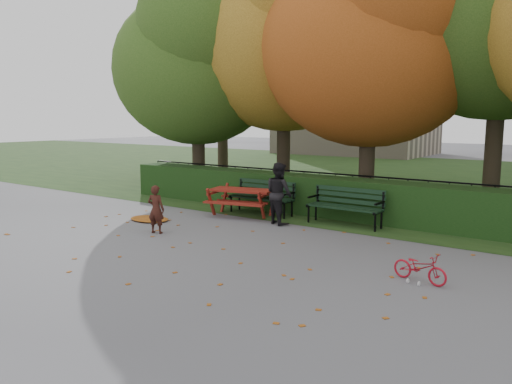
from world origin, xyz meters
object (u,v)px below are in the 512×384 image
Objects in this scene: tree_b at (290,24)px; tree_f at (225,39)px; tree_c at (379,29)px; child at (156,209)px; picnic_table at (242,195)px; bicycle at (420,267)px; adult at (279,193)px; bench_left at (263,194)px; bench_right at (346,203)px; tree_a at (199,56)px.

tree_b is 5.32m from tree_f.
child is at bearing -116.52° from tree_c.
picnic_table reaches higher than bicycle.
child is at bearing 80.18° from adult.
bench_left is 1.22× the size of adult.
tree_b is at bearing -27.99° from tree_f.
bicycle is (5.47, -2.60, -0.30)m from picnic_table.
bench_right is at bearing -83.30° from tree_c.
picnic_table is at bearing -76.77° from tree_b.
tree_c reaches higher than bench_left.
bench_right is 1.22× the size of adult.
tree_b is at bearing 110.58° from bench_left.
adult is (1.63, 2.42, 0.21)m from child.
picnic_table is at bearing 75.26° from bicycle.
child is 2.92m from adult.
bicycle is (3.03, -5.37, -4.59)m from tree_c.
bench_right is 4.17m from bicycle.
child is (-0.60, -3.22, 0.01)m from bench_left.
tree_b is 10.21m from bicycle.
tree_a reaches higher than child.
picnic_table is (-2.44, -2.76, -4.29)m from tree_c.
bench_left is at bearing 69.68° from bicycle.
tree_f is 8.59× the size of child.
tree_a is at bearing 132.35° from picnic_table.
tree_c is 7.68m from bicycle.
bench_left is at bearing -69.42° from tree_b.
bicycle is (11.00, -8.64, -5.46)m from tree_f.
adult reaches higher than bicycle.
bench_left and bench_right have the same top height.
picnic_table is 6.07m from bicycle.
bench_right is (3.54, -3.04, -4.88)m from tree_b.
adult is at bearing -140.50° from child.
tree_a is 5.06× the size of adult.
tree_a is 4.16× the size of bench_left.
tree_b reaches higher than picnic_table.
picnic_table is at bearing 11.68° from adult.
tree_c is 5.65m from picnic_table.
tree_c is 5.22m from adult.
tree_c reaches higher than bicycle.
bench_right is 1.68× the size of child.
bench_left is (5.83, -5.54, -5.17)m from tree_f.
bicycle is (9.05, -4.98, -4.29)m from tree_a.
tree_f reaches higher than bicycle.
child is (5.23, -8.75, -5.16)m from tree_f.
tree_a is 7.00× the size of child.
tree_b reaches higher than adult.
tree_b is (2.74, 1.17, 0.88)m from tree_a.
bench_left is at bearing -43.51° from tree_f.
picnic_table is (-2.71, -0.50, 0.02)m from bench_right.
bench_left reaches higher than bicycle.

